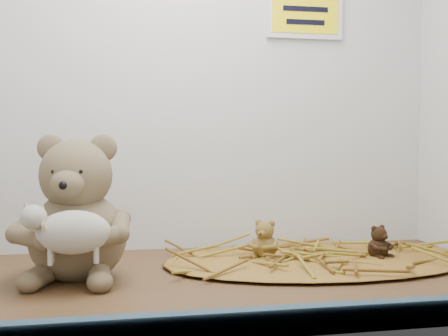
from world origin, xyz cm
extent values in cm
cube|color=#452B18|center=(0.00, 0.00, 0.00)|extent=(120.00, 60.00, 0.40)
cube|color=silver|center=(0.00, 30.00, 45.00)|extent=(120.00, 0.40, 90.00)
cube|color=#314C5E|center=(0.00, -28.80, 1.80)|extent=(119.28, 2.20, 3.60)
ellipsoid|color=brown|center=(27.45, 10.48, 0.63)|extent=(64.70, 37.57, 1.25)
cube|color=yellow|center=(30.00, 29.40, 55.00)|extent=(16.00, 1.20, 11.00)
camera|label=1|loc=(-13.26, -96.56, 25.04)|focal=45.00mm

